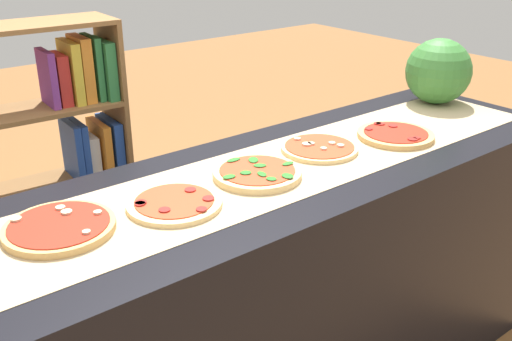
{
  "coord_description": "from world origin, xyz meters",
  "views": [
    {
      "loc": [
        -1.02,
        -1.28,
        1.69
      ],
      "look_at": [
        0.0,
        0.0,
        0.97
      ],
      "focal_mm": 41.41,
      "sensor_mm": 36.0,
      "label": 1
    }
  ],
  "objects_px": {
    "pizza_pepperoni_4": "(396,135)",
    "watermelon": "(438,71)",
    "pizza_pepperoni_1": "(174,203)",
    "bookshelf": "(66,172)",
    "pizza_mushroom_3": "(319,148)",
    "pizza_mushroom_0": "(60,227)",
    "pizza_spinach_2": "(257,173)"
  },
  "relations": [
    {
      "from": "pizza_pepperoni_4",
      "to": "watermelon",
      "type": "xyz_separation_m",
      "value": [
        0.47,
        0.18,
        0.12
      ]
    },
    {
      "from": "pizza_pepperoni_1",
      "to": "bookshelf",
      "type": "distance_m",
      "value": 1.03
    },
    {
      "from": "pizza_pepperoni_1",
      "to": "pizza_mushroom_3",
      "type": "bearing_deg",
      "value": 4.99
    },
    {
      "from": "pizza_mushroom_0",
      "to": "bookshelf",
      "type": "height_order",
      "value": "bookshelf"
    },
    {
      "from": "pizza_mushroom_0",
      "to": "pizza_pepperoni_4",
      "type": "relative_size",
      "value": 1.03
    },
    {
      "from": "pizza_mushroom_0",
      "to": "pizza_pepperoni_4",
      "type": "bearing_deg",
      "value": -4.11
    },
    {
      "from": "pizza_pepperoni_1",
      "to": "pizza_pepperoni_4",
      "type": "bearing_deg",
      "value": -1.73
    },
    {
      "from": "pizza_pepperoni_1",
      "to": "pizza_spinach_2",
      "type": "relative_size",
      "value": 0.97
    },
    {
      "from": "pizza_mushroom_0",
      "to": "watermelon",
      "type": "distance_m",
      "value": 1.67
    },
    {
      "from": "pizza_mushroom_3",
      "to": "watermelon",
      "type": "relative_size",
      "value": 0.96
    },
    {
      "from": "pizza_spinach_2",
      "to": "bookshelf",
      "type": "distance_m",
      "value": 1.04
    },
    {
      "from": "bookshelf",
      "to": "pizza_pepperoni_4",
      "type": "bearing_deg",
      "value": -50.59
    },
    {
      "from": "pizza_mushroom_0",
      "to": "pizza_pepperoni_4",
      "type": "distance_m",
      "value": 1.2
    },
    {
      "from": "pizza_mushroom_3",
      "to": "pizza_pepperoni_4",
      "type": "xyz_separation_m",
      "value": [
        0.3,
        -0.08,
        0.0
      ]
    },
    {
      "from": "pizza_mushroom_3",
      "to": "pizza_pepperoni_1",
      "type": "bearing_deg",
      "value": -175.01
    },
    {
      "from": "pizza_mushroom_3",
      "to": "watermelon",
      "type": "height_order",
      "value": "watermelon"
    },
    {
      "from": "pizza_mushroom_0",
      "to": "pizza_pepperoni_1",
      "type": "height_order",
      "value": "pizza_mushroom_0"
    },
    {
      "from": "pizza_pepperoni_4",
      "to": "pizza_mushroom_0",
      "type": "bearing_deg",
      "value": 175.89
    },
    {
      "from": "pizza_pepperoni_1",
      "to": "pizza_mushroom_0",
      "type": "bearing_deg",
      "value": 168.85
    },
    {
      "from": "pizza_mushroom_0",
      "to": "pizza_pepperoni_1",
      "type": "xyz_separation_m",
      "value": [
        0.3,
        -0.06,
        -0.0
      ]
    },
    {
      "from": "pizza_mushroom_3",
      "to": "pizza_pepperoni_4",
      "type": "height_order",
      "value": "pizza_pepperoni_4"
    },
    {
      "from": "pizza_spinach_2",
      "to": "watermelon",
      "type": "bearing_deg",
      "value": 7.28
    },
    {
      "from": "pizza_mushroom_3",
      "to": "pizza_pepperoni_4",
      "type": "bearing_deg",
      "value": -14.84
    },
    {
      "from": "pizza_mushroom_0",
      "to": "bookshelf",
      "type": "bearing_deg",
      "value": 69.04
    },
    {
      "from": "pizza_mushroom_0",
      "to": "bookshelf",
      "type": "xyz_separation_m",
      "value": [
        0.36,
        0.93,
        -0.27
      ]
    },
    {
      "from": "pizza_spinach_2",
      "to": "bookshelf",
      "type": "relative_size",
      "value": 0.2
    },
    {
      "from": "pizza_spinach_2",
      "to": "pizza_mushroom_3",
      "type": "height_order",
      "value": "pizza_spinach_2"
    },
    {
      "from": "pizza_spinach_2",
      "to": "pizza_pepperoni_4",
      "type": "height_order",
      "value": "pizza_spinach_2"
    },
    {
      "from": "pizza_mushroom_3",
      "to": "bookshelf",
      "type": "height_order",
      "value": "bookshelf"
    },
    {
      "from": "pizza_pepperoni_4",
      "to": "pizza_mushroom_3",
      "type": "bearing_deg",
      "value": 165.16
    },
    {
      "from": "watermelon",
      "to": "bookshelf",
      "type": "xyz_separation_m",
      "value": [
        -1.31,
        0.84,
        -0.39
      ]
    },
    {
      "from": "pizza_pepperoni_1",
      "to": "watermelon",
      "type": "bearing_deg",
      "value": 6.23
    }
  ]
}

